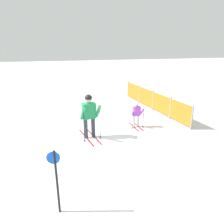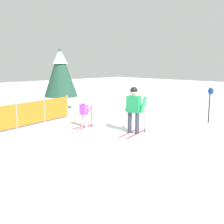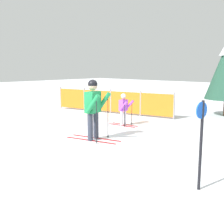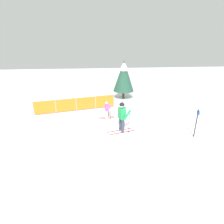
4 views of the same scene
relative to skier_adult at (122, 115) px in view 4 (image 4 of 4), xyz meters
The scene contains 6 objects.
ground_plane 1.03m from the skier_adult, behind, with size 60.00×60.00×0.00m, color white.
skier_adult is the anchor object (origin of this frame).
skier_child 2.21m from the skier_adult, 107.56° to the left, with size 1.09×0.54×1.14m.
safety_fence 4.60m from the skier_adult, 127.15° to the left, with size 5.74×1.29×1.08m.
conifer_far 6.71m from the skier_adult, 79.08° to the left, with size 1.83×1.83×3.41m.
trail_marker 3.86m from the skier_adult, 15.85° to the right, with size 0.06×0.28×1.54m.
Camera 4 is at (-1.45, -8.73, 4.53)m, focal length 28.00 mm.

